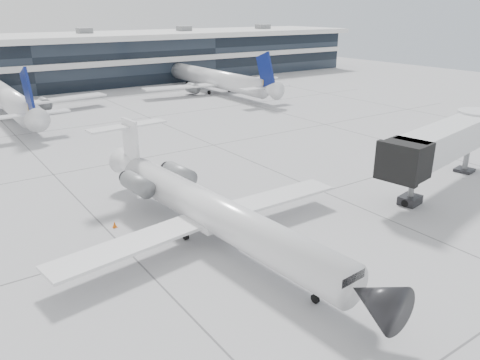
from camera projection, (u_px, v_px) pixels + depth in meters
ground at (238, 217)px, 39.59m from camera, size 220.00×220.00×0.00m
terminal at (22, 66)px, 100.97m from camera, size 170.00×22.00×10.00m
bg_jet_center at (10, 115)px, 77.61m from camera, size 32.00×40.00×9.60m
bg_jet_right at (214, 92)px, 99.12m from camera, size 32.00×40.00×9.60m
regional_jet at (210, 210)px, 34.90m from camera, size 24.72×30.89×7.13m
jet_bridge at (450, 139)px, 45.35m from camera, size 19.85×6.98×6.38m
traffic_cone at (115, 224)px, 37.57m from camera, size 0.41×0.41×0.53m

